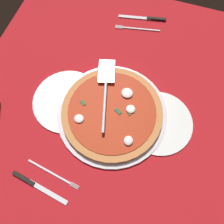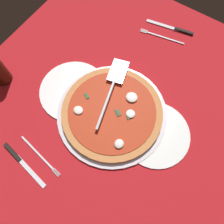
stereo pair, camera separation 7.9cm
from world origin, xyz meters
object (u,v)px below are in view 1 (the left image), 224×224
(place_setting_near, at_px, (142,24))
(place_setting_far, at_px, (44,180))
(dinner_plate_right, at_px, (67,101))
(pizza, at_px, (112,112))
(dinner_plate_left, at_px, (159,122))
(pizza_server, at_px, (106,88))

(place_setting_near, distance_m, place_setting_far, 0.74)
(dinner_plate_right, relative_size, pizza, 0.71)
(dinner_plate_left, relative_size, place_setting_near, 1.16)
(dinner_plate_left, xyz_separation_m, pizza_server, (0.22, -0.05, 0.04))
(dinner_plate_left, relative_size, pizza, 0.67)
(pizza, bearing_deg, place_setting_near, -89.01)
(pizza, bearing_deg, place_setting_far, 64.10)
(dinner_plate_left, distance_m, pizza_server, 0.23)
(pizza, height_order, pizza_server, pizza_server)
(pizza_server, height_order, place_setting_far, pizza_server)
(dinner_plate_left, distance_m, place_setting_far, 0.44)
(dinner_plate_right, bearing_deg, place_setting_near, -110.63)
(pizza_server, height_order, place_setting_near, pizza_server)
(pizza_server, relative_size, place_setting_near, 1.39)
(dinner_plate_right, relative_size, pizza_server, 0.88)
(dinner_plate_left, distance_m, place_setting_near, 0.46)
(dinner_plate_right, distance_m, pizza_server, 0.15)
(place_setting_near, xyz_separation_m, place_setting_far, (0.13, 0.73, 0.00))
(dinner_plate_right, height_order, pizza_server, pizza_server)
(pizza_server, bearing_deg, dinner_plate_left, -118.50)
(dinner_plate_left, bearing_deg, dinner_plate_right, 3.88)
(pizza, bearing_deg, dinner_plate_left, -173.08)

